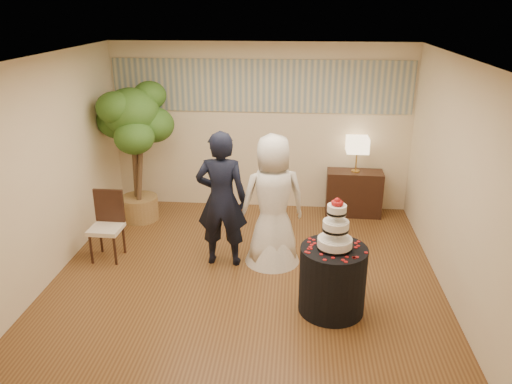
# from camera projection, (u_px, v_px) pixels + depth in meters

# --- Properties ---
(floor) EXTENTS (5.00, 5.00, 0.00)m
(floor) POSITION_uv_depth(u_px,v_px,m) (246.00, 277.00, 6.55)
(floor) COLOR brown
(floor) RESTS_ON ground
(ceiling) EXTENTS (5.00, 5.00, 0.00)m
(ceiling) POSITION_uv_depth(u_px,v_px,m) (244.00, 58.00, 5.55)
(ceiling) COLOR white
(ceiling) RESTS_ON wall_back
(wall_back) EXTENTS (5.00, 0.06, 2.80)m
(wall_back) POSITION_uv_depth(u_px,v_px,m) (261.00, 128.00, 8.37)
(wall_back) COLOR beige
(wall_back) RESTS_ON ground
(wall_front) EXTENTS (5.00, 0.06, 2.80)m
(wall_front) POSITION_uv_depth(u_px,v_px,m) (209.00, 286.00, 3.72)
(wall_front) COLOR beige
(wall_front) RESTS_ON ground
(wall_left) EXTENTS (0.06, 5.00, 2.80)m
(wall_left) POSITION_uv_depth(u_px,v_px,m) (47.00, 171.00, 6.25)
(wall_left) COLOR beige
(wall_left) RESTS_ON ground
(wall_right) EXTENTS (0.06, 5.00, 2.80)m
(wall_right) POSITION_uv_depth(u_px,v_px,m) (457.00, 183.00, 5.85)
(wall_right) COLOR beige
(wall_right) RESTS_ON ground
(mural_border) EXTENTS (4.90, 0.02, 0.85)m
(mural_border) POSITION_uv_depth(u_px,v_px,m) (261.00, 86.00, 8.11)
(mural_border) COLOR #9CA291
(mural_border) RESTS_ON wall_back
(groom) EXTENTS (0.69, 0.45, 1.87)m
(groom) POSITION_uv_depth(u_px,v_px,m) (222.00, 199.00, 6.60)
(groom) COLOR black
(groom) RESTS_ON floor
(bride) EXTENTS (1.06, 0.98, 1.81)m
(bride) POSITION_uv_depth(u_px,v_px,m) (273.00, 201.00, 6.65)
(bride) COLOR white
(bride) RESTS_ON floor
(cake_table) EXTENTS (0.80, 0.80, 0.81)m
(cake_table) POSITION_uv_depth(u_px,v_px,m) (332.00, 280.00, 5.72)
(cake_table) COLOR black
(cake_table) RESTS_ON floor
(wedding_cake) EXTENTS (0.40, 0.40, 0.61)m
(wedding_cake) POSITION_uv_depth(u_px,v_px,m) (336.00, 224.00, 5.47)
(wedding_cake) COLOR white
(wedding_cake) RESTS_ON cake_table
(console) EXTENTS (0.92, 0.43, 0.76)m
(console) POSITION_uv_depth(u_px,v_px,m) (354.00, 193.00, 8.36)
(console) COLOR black
(console) RESTS_ON floor
(table_lamp) EXTENTS (0.35, 0.35, 0.58)m
(table_lamp) POSITION_uv_depth(u_px,v_px,m) (357.00, 155.00, 8.12)
(table_lamp) COLOR beige
(table_lamp) RESTS_ON console
(ficus_tree) EXTENTS (1.54, 1.54, 2.29)m
(ficus_tree) POSITION_uv_depth(u_px,v_px,m) (135.00, 153.00, 7.90)
(ficus_tree) COLOR #315A1C
(ficus_tree) RESTS_ON floor
(side_chair) EXTENTS (0.45, 0.47, 0.96)m
(side_chair) POSITION_uv_depth(u_px,v_px,m) (106.00, 227.00, 6.87)
(side_chair) COLOR black
(side_chair) RESTS_ON floor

